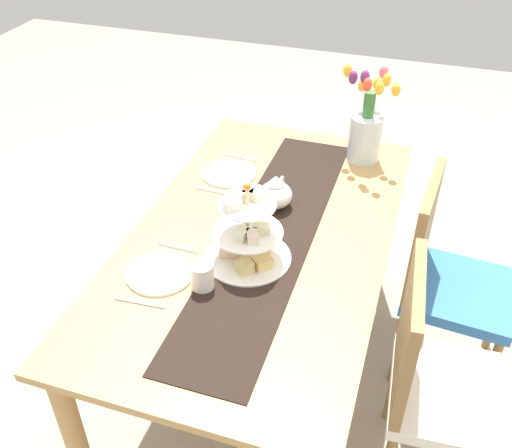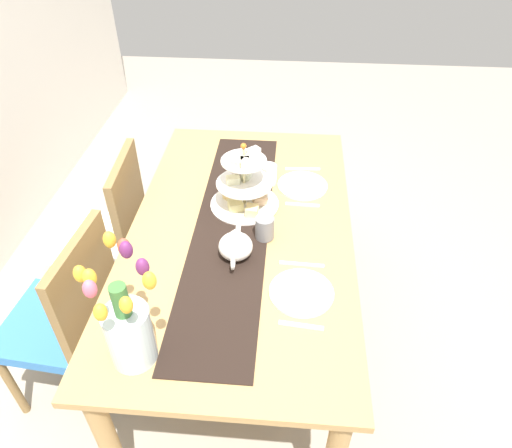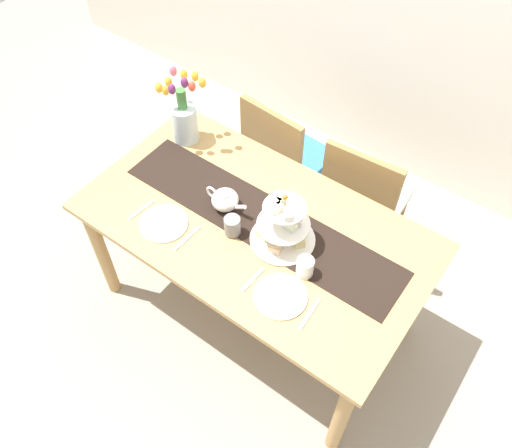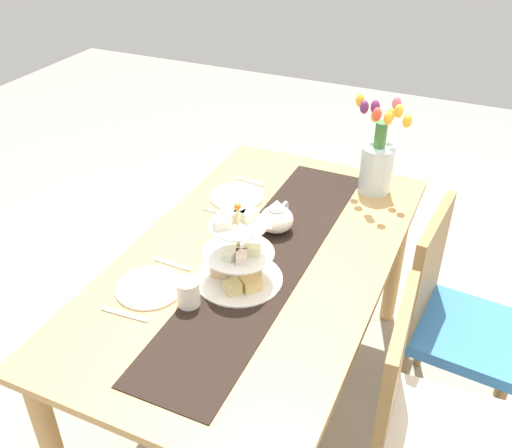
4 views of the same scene
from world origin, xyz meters
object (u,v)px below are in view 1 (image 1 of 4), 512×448
object	(u,v)px
tiered_cake_stand	(248,237)
teapot	(275,194)
fork_right	(178,247)
dinner_plate_left	(229,173)
fork_left	(240,157)
mug_white_text	(202,276)
chair_right	(435,378)
dining_table	(261,256)
chair_left	(445,274)
mug_grey	(240,208)
knife_left	(217,192)
knife_right	(140,302)
dinner_plate_right	(160,273)
tulip_vase	(366,128)

from	to	relation	value
tiered_cake_stand	teapot	xyz separation A→B (m)	(-0.33, -0.00, -0.04)
fork_right	dinner_plate_left	bearing A→B (deg)	180.00
fork_left	mug_white_text	distance (m)	0.84
chair_right	fork_right	size ratio (longest dim) A/B	6.07
dining_table	tiered_cake_stand	bearing A→B (deg)	0.38
teapot	chair_left	bearing A→B (deg)	100.19
chair_right	mug_grey	world-z (taller)	chair_right
dining_table	chair_left	xyz separation A→B (m)	(-0.30, 0.69, -0.16)
fork_left	fork_right	bearing A→B (deg)	0.00
dinner_plate_left	mug_grey	size ratio (longest dim) A/B	2.42
dining_table	chair_right	distance (m)	0.74
dinner_plate_left	fork_right	bearing A→B (deg)	0.00
chair_left	mug_grey	xyz separation A→B (m)	(0.25, -0.79, 0.32)
chair_right	knife_left	xyz separation A→B (m)	(-0.44, -0.94, 0.27)
knife_right	mug_grey	size ratio (longest dim) A/B	1.79
knife_left	dinner_plate_right	size ratio (longest dim) A/B	0.74
knife_left	dinner_plate_right	bearing A→B (deg)	0.00
fork_left	mug_grey	distance (m)	0.46
dinner_plate_right	mug_grey	size ratio (longest dim) A/B	2.42
dinner_plate_left	mug_white_text	world-z (taller)	mug_white_text
chair_right	dinner_plate_right	bearing A→B (deg)	-85.28
chair_left	dinner_plate_left	world-z (taller)	chair_left
tiered_cake_stand	mug_grey	size ratio (longest dim) A/B	3.20
knife_right	mug_white_text	bearing A→B (deg)	129.00
dinner_plate_left	mug_grey	xyz separation A→B (m)	(0.29, 0.15, 0.05)
mug_grey	mug_white_text	size ratio (longest dim) A/B	1.00
dining_table	teapot	xyz separation A→B (m)	(-0.18, 0.00, 0.17)
tiered_cake_stand	teapot	size ratio (longest dim) A/B	1.28
mug_grey	fork_left	bearing A→B (deg)	-160.86
fork_right	mug_grey	world-z (taller)	mug_grey
teapot	fork_left	world-z (taller)	teapot
chair_left	dinner_plate_left	bearing A→B (deg)	-92.71
chair_left	knife_left	xyz separation A→B (m)	(0.10, -0.94, 0.27)
tiered_cake_stand	fork_left	world-z (taller)	tiered_cake_stand
dinner_plate_right	mug_grey	xyz separation A→B (m)	(-0.37, 0.15, 0.05)
chair_right	teapot	size ratio (longest dim) A/B	3.82
tulip_vase	fork_left	size ratio (longest dim) A/B	2.84
fork_left	knife_left	world-z (taller)	same
fork_right	mug_grey	xyz separation A→B (m)	(-0.23, 0.15, 0.05)
knife_right	fork_right	bearing A→B (deg)	180.00
chair_left	mug_white_text	bearing A→B (deg)	-50.76
tulip_vase	chair_right	bearing A→B (deg)	25.51
mug_grey	teapot	bearing A→B (deg)	140.44
chair_right	knife_right	bearing A→B (deg)	-76.66
dinner_plate_right	fork_right	xyz separation A→B (m)	(-0.14, 0.00, -0.00)
mug_white_text	fork_left	bearing A→B (deg)	-169.03
mug_grey	mug_white_text	distance (m)	0.39
chair_left	tiered_cake_stand	size ratio (longest dim) A/B	2.99
dinner_plate_left	dinner_plate_right	world-z (taller)	same
dinner_plate_right	mug_white_text	world-z (taller)	mug_white_text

